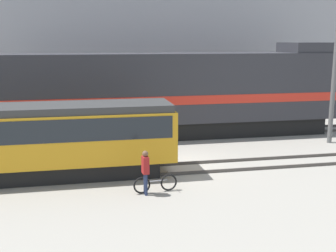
{
  "coord_description": "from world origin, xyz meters",
  "views": [
    {
      "loc": [
        -4.01,
        -18.32,
        5.63
      ],
      "look_at": [
        -0.25,
        0.12,
        1.8
      ],
      "focal_mm": 45.0,
      "sensor_mm": 36.0,
      "label": 1
    }
  ],
  "objects_px": {
    "freight_locomotive": "(171,94)",
    "streetcar": "(33,137)",
    "bicycle": "(155,184)",
    "person": "(145,168)",
    "utility_pole_left": "(335,67)"
  },
  "relations": [
    {
      "from": "streetcar",
      "to": "person",
      "type": "height_order",
      "value": "streetcar"
    },
    {
      "from": "person",
      "to": "utility_pole_left",
      "type": "height_order",
      "value": "utility_pole_left"
    },
    {
      "from": "freight_locomotive",
      "to": "person",
      "type": "distance_m",
      "value": 9.87
    },
    {
      "from": "freight_locomotive",
      "to": "person",
      "type": "bearing_deg",
      "value": -107.57
    },
    {
      "from": "streetcar",
      "to": "bicycle",
      "type": "xyz_separation_m",
      "value": [
        4.63,
        -2.54,
        -1.43
      ]
    },
    {
      "from": "streetcar",
      "to": "bicycle",
      "type": "distance_m",
      "value": 5.47
    },
    {
      "from": "streetcar",
      "to": "bicycle",
      "type": "height_order",
      "value": "streetcar"
    },
    {
      "from": "bicycle",
      "to": "freight_locomotive",
      "type": "bearing_deg",
      "value": 74.43
    },
    {
      "from": "freight_locomotive",
      "to": "streetcar",
      "type": "distance_m",
      "value": 9.75
    },
    {
      "from": "person",
      "to": "streetcar",
      "type": "bearing_deg",
      "value": 147.05
    },
    {
      "from": "streetcar",
      "to": "bicycle",
      "type": "relative_size",
      "value": 6.79
    },
    {
      "from": "freight_locomotive",
      "to": "utility_pole_left",
      "type": "xyz_separation_m",
      "value": [
        8.39,
        -3.28,
        1.67
      ]
    },
    {
      "from": "freight_locomotive",
      "to": "bicycle",
      "type": "relative_size",
      "value": 12.06
    },
    {
      "from": "freight_locomotive",
      "to": "utility_pole_left",
      "type": "relative_size",
      "value": 2.42
    },
    {
      "from": "streetcar",
      "to": "person",
      "type": "relative_size",
      "value": 6.86
    }
  ]
}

